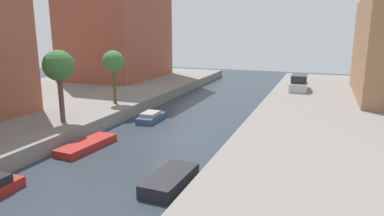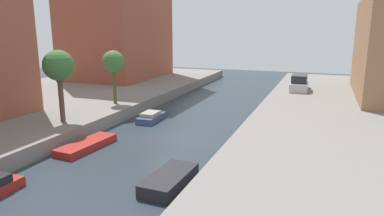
% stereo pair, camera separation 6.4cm
% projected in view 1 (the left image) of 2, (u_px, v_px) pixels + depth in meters
% --- Properties ---
extents(ground_plane, '(84.00, 84.00, 0.00)m').
position_uv_depth(ground_plane, '(165.00, 138.00, 24.11)').
color(ground_plane, '#28333D').
extents(quay_left, '(20.00, 64.00, 1.00)m').
position_uv_depth(quay_left, '(4.00, 113.00, 29.19)').
color(quay_left, gray).
rests_on(quay_left, ground_plane).
extents(street_tree_2, '(2.11, 2.11, 5.02)m').
position_uv_depth(street_tree_2, '(59.00, 67.00, 23.58)').
color(street_tree_2, brown).
rests_on(street_tree_2, quay_left).
extents(street_tree_3, '(1.87, 1.87, 4.61)m').
position_uv_depth(street_tree_3, '(113.00, 62.00, 29.67)').
color(street_tree_3, brown).
rests_on(street_tree_3, quay_left).
extents(parked_car, '(1.82, 4.52, 1.67)m').
position_uv_depth(parked_car, '(299.00, 84.00, 36.84)').
color(parked_car, '#B7B7BC').
rests_on(parked_car, quay_right).
extents(moored_boat_left_2, '(1.77, 4.38, 0.46)m').
position_uv_depth(moored_boat_left_2, '(87.00, 145.00, 21.88)').
color(moored_boat_left_2, maroon).
rests_on(moored_boat_left_2, ground_plane).
extents(moored_boat_left_3, '(1.47, 3.16, 0.78)m').
position_uv_depth(moored_boat_left_3, '(151.00, 117.00, 28.40)').
color(moored_boat_left_3, '#33476B').
rests_on(moored_boat_left_3, ground_plane).
extents(moored_boat_right_2, '(1.71, 3.63, 0.64)m').
position_uv_depth(moored_boat_right_2, '(170.00, 180.00, 16.60)').
color(moored_boat_right_2, '#232328').
rests_on(moored_boat_right_2, ground_plane).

